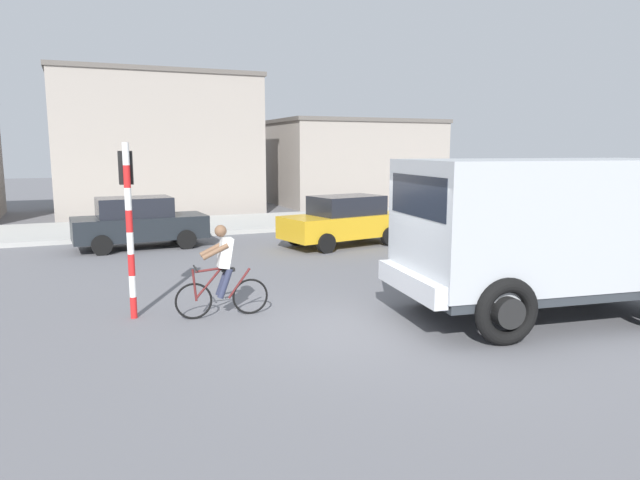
{
  "coord_description": "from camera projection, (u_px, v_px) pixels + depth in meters",
  "views": [
    {
      "loc": [
        -4.41,
        -8.46,
        3.09
      ],
      "look_at": [
        0.24,
        2.5,
        1.2
      ],
      "focal_mm": 32.37,
      "sensor_mm": 36.0,
      "label": 1
    }
  ],
  "objects": [
    {
      "name": "car_red_near",
      "position": [
        344.0,
        220.0,
        18.5
      ],
      "size": [
        4.25,
        2.44,
        1.6
      ],
      "color": "gold",
      "rests_on": "ground"
    },
    {
      "name": "sidewalk_far",
      "position": [
        198.0,
        225.0,
        22.89
      ],
      "size": [
        80.0,
        5.0,
        0.16
      ],
      "primitive_type": "cube",
      "color": "#ADADA8",
      "rests_on": "ground"
    },
    {
      "name": "car_white_mid",
      "position": [
        139.0,
        222.0,
        18.03
      ],
      "size": [
        4.08,
        2.04,
        1.6
      ],
      "color": "#1E2328",
      "rests_on": "ground"
    },
    {
      "name": "truck_foreground",
      "position": [
        546.0,
        227.0,
        10.53
      ],
      "size": [
        5.7,
        3.35,
        2.9
      ],
      "color": "#B2B7BC",
      "rests_on": "ground"
    },
    {
      "name": "ground_plane",
      "position": [
        364.0,
        331.0,
        9.87
      ],
      "size": [
        120.0,
        120.0,
        0.0
      ],
      "primitive_type": "plane",
      "color": "slate"
    },
    {
      "name": "traffic_light_pole",
      "position": [
        128.0,
        206.0,
        10.38
      ],
      "size": [
        0.24,
        0.43,
        3.2
      ],
      "color": "red",
      "rests_on": "ground"
    },
    {
      "name": "building_corner_right",
      "position": [
        348.0,
        162.0,
        33.41
      ],
      "size": [
        9.01,
        7.53,
        4.67
      ],
      "color": "#9E9389",
      "rests_on": "ground"
    },
    {
      "name": "building_mid_block",
      "position": [
        155.0,
        144.0,
        28.22
      ],
      "size": [
        9.37,
        6.87,
        6.58
      ],
      "color": "#9E9389",
      "rests_on": "ground"
    },
    {
      "name": "cyclist",
      "position": [
        222.0,
        271.0,
        10.6
      ],
      "size": [
        1.73,
        0.5,
        1.72
      ],
      "color": "black",
      "rests_on": "ground"
    }
  ]
}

